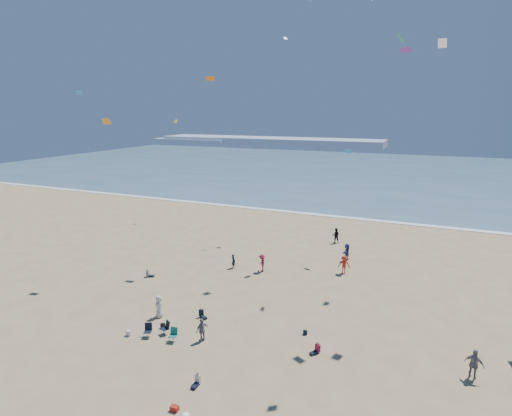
% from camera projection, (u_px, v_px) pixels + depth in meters
% --- Properties ---
extents(ocean, '(220.00, 100.00, 0.06)m').
position_uv_depth(ocean, '(376.00, 172.00, 106.31)').
color(ocean, '#476B84').
rests_on(ocean, ground).
extents(surf_line, '(220.00, 1.20, 0.08)m').
position_uv_depth(surf_line, '(338.00, 217.00, 61.59)').
color(surf_line, white).
rests_on(surf_line, ground).
extents(headland_far, '(110.00, 20.00, 3.20)m').
position_uv_depth(headland_far, '(269.00, 141.00, 195.79)').
color(headland_far, '#7A8EA8').
rests_on(headland_far, ground).
extents(headland_near, '(40.00, 14.00, 2.00)m').
position_uv_depth(headland_near, '(193.00, 141.00, 206.63)').
color(headland_near, '#7A8EA8').
rests_on(headland_near, ground).
extents(standing_flyers, '(28.61, 34.59, 1.94)m').
position_uv_depth(standing_flyers, '(325.00, 296.00, 33.22)').
color(standing_flyers, black).
rests_on(standing_flyers, ground).
extents(seated_group, '(19.67, 14.80, 0.84)m').
position_uv_depth(seated_group, '(219.00, 336.00, 28.29)').
color(seated_group, silver).
rests_on(seated_group, ground).
extents(chair_cluster, '(2.74, 1.61, 1.00)m').
position_uv_depth(chair_cluster, '(162.00, 331.00, 28.70)').
color(chair_cluster, black).
rests_on(chair_cluster, ground).
extents(white_tote, '(0.35, 0.20, 0.40)m').
position_uv_depth(white_tote, '(129.00, 333.00, 29.03)').
color(white_tote, silver).
rests_on(white_tote, ground).
extents(black_backpack, '(0.30, 0.22, 0.38)m').
position_uv_depth(black_backpack, '(163.00, 326.00, 30.05)').
color(black_backpack, black).
rests_on(black_backpack, ground).
extents(cooler, '(0.45, 0.30, 0.30)m').
position_uv_depth(cooler, '(175.00, 408.00, 21.75)').
color(cooler, '#A52017').
rests_on(cooler, ground).
extents(navy_bag, '(0.28, 0.18, 0.34)m').
position_uv_depth(navy_bag, '(305.00, 332.00, 29.18)').
color(navy_bag, black).
rests_on(navy_bag, ground).
extents(kites_aloft, '(46.07, 45.38, 27.38)m').
position_uv_depth(kites_aloft, '(405.00, 116.00, 25.20)').
color(kites_aloft, purple).
rests_on(kites_aloft, ground).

